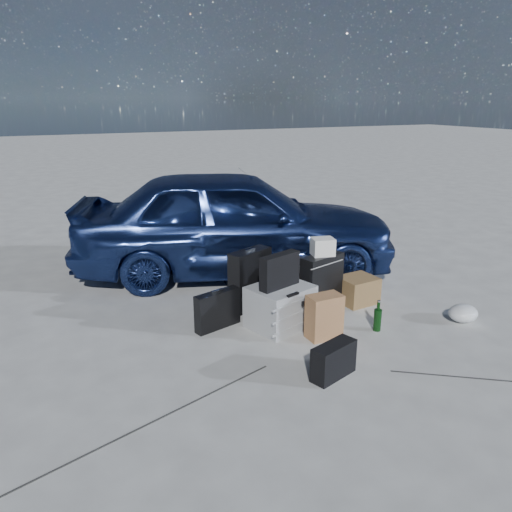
{
  "coord_description": "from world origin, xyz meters",
  "views": [
    {
      "loc": [
        -2.33,
        -3.57,
        2.17
      ],
      "look_at": [
        -0.24,
        0.85,
        0.62
      ],
      "focal_mm": 35.0,
      "sensor_mm": 36.0,
      "label": 1
    }
  ],
  "objects_px": {
    "car": "(235,221)",
    "cardboard_box": "(357,290)",
    "duffel_bag": "(299,283)",
    "green_bottle": "(378,316)",
    "suitcase_right": "(321,282)",
    "suitcase_left": "(250,279)",
    "briefcase": "(218,310)",
    "pelican_case": "(280,306)"
  },
  "relations": [
    {
      "from": "pelican_case",
      "to": "cardboard_box",
      "type": "bearing_deg",
      "value": -8.11
    },
    {
      "from": "car",
      "to": "briefcase",
      "type": "bearing_deg",
      "value": 170.12
    },
    {
      "from": "car",
      "to": "suitcase_right",
      "type": "height_order",
      "value": "car"
    },
    {
      "from": "suitcase_left",
      "to": "car",
      "type": "bearing_deg",
      "value": 52.41
    },
    {
      "from": "car",
      "to": "cardboard_box",
      "type": "xyz_separation_m",
      "value": [
        0.82,
        -1.51,
        -0.53
      ]
    },
    {
      "from": "suitcase_right",
      "to": "green_bottle",
      "type": "relative_size",
      "value": 2.0
    },
    {
      "from": "suitcase_left",
      "to": "cardboard_box",
      "type": "relative_size",
      "value": 1.65
    },
    {
      "from": "car",
      "to": "duffel_bag",
      "type": "bearing_deg",
      "value": -144.84
    },
    {
      "from": "pelican_case",
      "to": "suitcase_right",
      "type": "xyz_separation_m",
      "value": [
        0.6,
        0.2,
        0.09
      ]
    },
    {
      "from": "duffel_bag",
      "to": "cardboard_box",
      "type": "relative_size",
      "value": 1.75
    },
    {
      "from": "pelican_case",
      "to": "cardboard_box",
      "type": "distance_m",
      "value": 1.07
    },
    {
      "from": "suitcase_right",
      "to": "car",
      "type": "bearing_deg",
      "value": 87.28
    },
    {
      "from": "briefcase",
      "to": "cardboard_box",
      "type": "bearing_deg",
      "value": -17.86
    },
    {
      "from": "car",
      "to": "cardboard_box",
      "type": "height_order",
      "value": "car"
    },
    {
      "from": "pelican_case",
      "to": "suitcase_left",
      "type": "height_order",
      "value": "suitcase_left"
    },
    {
      "from": "suitcase_left",
      "to": "suitcase_right",
      "type": "distance_m",
      "value": 0.76
    },
    {
      "from": "suitcase_right",
      "to": "duffel_bag",
      "type": "xyz_separation_m",
      "value": [
        -0.05,
        0.39,
        -0.13
      ]
    },
    {
      "from": "suitcase_left",
      "to": "cardboard_box",
      "type": "xyz_separation_m",
      "value": [
        1.13,
        -0.38,
        -0.17
      ]
    },
    {
      "from": "pelican_case",
      "to": "briefcase",
      "type": "xyz_separation_m",
      "value": [
        -0.57,
        0.23,
        -0.02
      ]
    },
    {
      "from": "car",
      "to": "pelican_case",
      "type": "height_order",
      "value": "car"
    },
    {
      "from": "car",
      "to": "suitcase_left",
      "type": "height_order",
      "value": "car"
    },
    {
      "from": "pelican_case",
      "to": "suitcase_right",
      "type": "distance_m",
      "value": 0.64
    },
    {
      "from": "duffel_bag",
      "to": "green_bottle",
      "type": "distance_m",
      "value": 1.11
    },
    {
      "from": "pelican_case",
      "to": "suitcase_right",
      "type": "relative_size",
      "value": 0.96
    },
    {
      "from": "pelican_case",
      "to": "suitcase_left",
      "type": "xyz_separation_m",
      "value": [
        -0.08,
        0.55,
        0.11
      ]
    },
    {
      "from": "suitcase_left",
      "to": "green_bottle",
      "type": "height_order",
      "value": "suitcase_left"
    },
    {
      "from": "suitcase_right",
      "to": "cardboard_box",
      "type": "bearing_deg",
      "value": -20.17
    },
    {
      "from": "suitcase_left",
      "to": "green_bottle",
      "type": "bearing_deg",
      "value": -72.04
    },
    {
      "from": "duffel_bag",
      "to": "cardboard_box",
      "type": "xyz_separation_m",
      "value": [
        0.51,
        -0.42,
        -0.02
      ]
    },
    {
      "from": "briefcase",
      "to": "suitcase_right",
      "type": "bearing_deg",
      "value": -17.24
    },
    {
      "from": "suitcase_right",
      "to": "duffel_bag",
      "type": "distance_m",
      "value": 0.41
    },
    {
      "from": "pelican_case",
      "to": "green_bottle",
      "type": "bearing_deg",
      "value": -48.63
    },
    {
      "from": "briefcase",
      "to": "cardboard_box",
      "type": "relative_size",
      "value": 1.25
    },
    {
      "from": "pelican_case",
      "to": "green_bottle",
      "type": "distance_m",
      "value": 0.95
    },
    {
      "from": "duffel_bag",
      "to": "green_bottle",
      "type": "relative_size",
      "value": 2.28
    },
    {
      "from": "green_bottle",
      "to": "briefcase",
      "type": "bearing_deg",
      "value": 152.47
    },
    {
      "from": "cardboard_box",
      "to": "green_bottle",
      "type": "bearing_deg",
      "value": -110.34
    },
    {
      "from": "briefcase",
      "to": "green_bottle",
      "type": "height_order",
      "value": "briefcase"
    },
    {
      "from": "cardboard_box",
      "to": "pelican_case",
      "type": "bearing_deg",
      "value": -170.93
    },
    {
      "from": "suitcase_left",
      "to": "briefcase",
      "type": "bearing_deg",
      "value": -169.03
    },
    {
      "from": "suitcase_right",
      "to": "green_bottle",
      "type": "xyz_separation_m",
      "value": [
        0.21,
        -0.69,
        -0.15
      ]
    },
    {
      "from": "duffel_bag",
      "to": "briefcase",
      "type": "bearing_deg",
      "value": 179.47
    }
  ]
}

